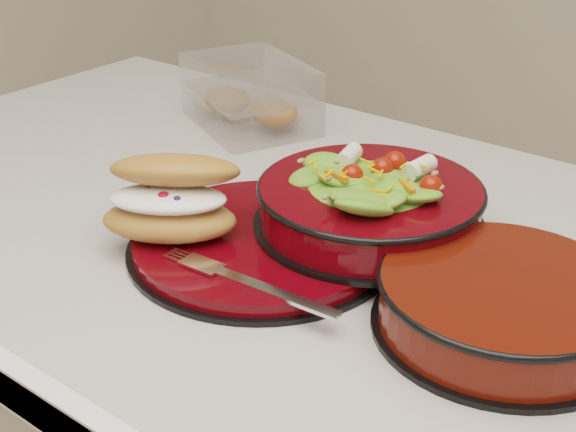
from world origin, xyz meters
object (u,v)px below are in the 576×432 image
Objects in this scene: croissant at (172,199)px; fork at (252,284)px; salad_bowl at (370,196)px; extra_bowl at (502,302)px; pastry_box at (250,95)px; dinner_plate at (262,242)px.

croissant reaches higher than fork.
salad_bowl reaches higher than extra_bowl.
extra_bowl is at bearing -21.21° from croissant.
croissant is at bearing -137.24° from salad_bowl.
salad_bowl is 1.39× the size of fork.
croissant is at bearing 74.65° from fork.
salad_bowl is at bearing 8.65° from croissant.
fork is 0.50m from pastry_box.
salad_bowl is at bearing 46.86° from dinner_plate.
salad_bowl is at bearing -5.71° from pastry_box.
fork is at bearing -152.94° from extra_bowl.
salad_bowl is 0.21m from croissant.
extra_bowl is (0.34, 0.08, -0.03)m from croissant.
dinner_plate is 1.16× the size of salad_bowl.
extra_bowl reaches higher than dinner_plate.
salad_bowl is at bearing 160.58° from extra_bowl.
extra_bowl is (0.21, 0.11, 0.01)m from fork.
dinner_plate is 1.20× the size of pastry_box.
croissant is at bearing -142.38° from dinner_plate.
croissant reaches higher than dinner_plate.
croissant is 0.35m from extra_bowl.
croissant is 0.69× the size of extra_bowl.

